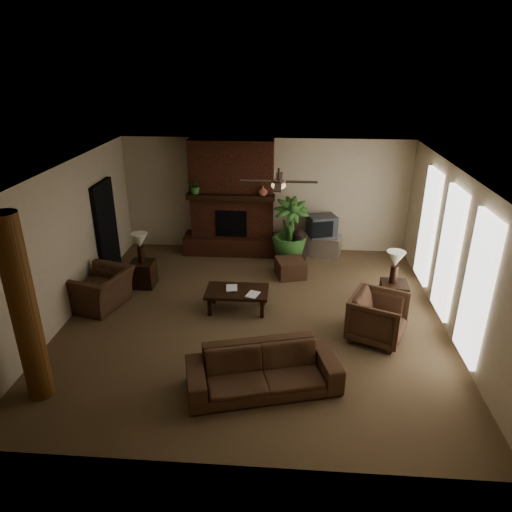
# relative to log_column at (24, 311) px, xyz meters

# --- Properties ---
(room_shell) EXTENTS (7.00, 7.00, 7.00)m
(room_shell) POSITION_rel_log_column_xyz_m (2.95, 2.40, 0.00)
(room_shell) COLOR brown
(room_shell) RESTS_ON ground
(fireplace) EXTENTS (2.40, 0.70, 2.80)m
(fireplace) POSITION_rel_log_column_xyz_m (2.15, 5.62, -0.24)
(fireplace) COLOR #502415
(fireplace) RESTS_ON ground
(windows) EXTENTS (0.08, 3.65, 2.35)m
(windows) POSITION_rel_log_column_xyz_m (6.40, 2.60, -0.05)
(windows) COLOR white
(windows) RESTS_ON ground
(log_column) EXTENTS (0.36, 0.36, 2.80)m
(log_column) POSITION_rel_log_column_xyz_m (0.00, 0.00, 0.00)
(log_column) COLOR brown
(log_column) RESTS_ON ground
(doorway) EXTENTS (0.10, 1.00, 2.10)m
(doorway) POSITION_rel_log_column_xyz_m (-0.49, 4.20, -0.35)
(doorway) COLOR black
(doorway) RESTS_ON ground
(ceiling_fan) EXTENTS (1.35, 1.35, 0.37)m
(ceiling_fan) POSITION_rel_log_column_xyz_m (3.35, 2.70, 1.13)
(ceiling_fan) COLOR #311F16
(ceiling_fan) RESTS_ON ceiling
(sofa) EXTENTS (2.33, 1.21, 0.87)m
(sofa) POSITION_rel_log_column_xyz_m (3.24, 0.37, -0.96)
(sofa) COLOR #49301F
(sofa) RESTS_ON ground
(armchair_left) EXTENTS (1.00, 1.27, 0.97)m
(armchair_left) POSITION_rel_log_column_xyz_m (-0.11, 2.64, -0.91)
(armchair_left) COLOR #49301F
(armchair_left) RESTS_ON ground
(armchair_right) EXTENTS (1.12, 1.15, 0.92)m
(armchair_right) POSITION_rel_log_column_xyz_m (5.14, 1.85, -0.94)
(armchair_right) COLOR #49301F
(armchair_right) RESTS_ON ground
(coffee_table) EXTENTS (1.20, 0.70, 0.43)m
(coffee_table) POSITION_rel_log_column_xyz_m (2.59, 2.66, -1.03)
(coffee_table) COLOR black
(coffee_table) RESTS_ON ground
(ottoman) EXTENTS (0.74, 0.74, 0.40)m
(ottoman) POSITION_rel_log_column_xyz_m (3.62, 4.26, -1.20)
(ottoman) COLOR #49301F
(ottoman) RESTS_ON ground
(tv_stand) EXTENTS (0.94, 0.69, 0.50)m
(tv_stand) POSITION_rel_log_column_xyz_m (4.41, 5.55, -1.15)
(tv_stand) COLOR silver
(tv_stand) RESTS_ON ground
(tv) EXTENTS (0.76, 0.68, 0.52)m
(tv) POSITION_rel_log_column_xyz_m (4.36, 5.54, -0.64)
(tv) COLOR #38383A
(tv) RESTS_ON tv_stand
(floor_vase) EXTENTS (0.34, 0.34, 0.77)m
(floor_vase) POSITION_rel_log_column_xyz_m (3.82, 5.16, -0.97)
(floor_vase) COLOR black
(floor_vase) RESTS_ON ground
(floor_plant) EXTENTS (1.25, 1.71, 0.86)m
(floor_plant) POSITION_rel_log_column_xyz_m (3.58, 5.16, -0.97)
(floor_plant) COLOR #335E25
(floor_plant) RESTS_ON ground
(side_table_left) EXTENTS (0.51, 0.51, 0.55)m
(side_table_left) POSITION_rel_log_column_xyz_m (0.46, 3.56, -1.12)
(side_table_left) COLOR black
(side_table_left) RESTS_ON ground
(lamp_left) EXTENTS (0.38, 0.38, 0.65)m
(lamp_left) POSITION_rel_log_column_xyz_m (0.46, 3.56, -0.40)
(lamp_left) COLOR #311F16
(lamp_left) RESTS_ON side_table_left
(side_table_right) EXTENTS (0.53, 0.53, 0.55)m
(side_table_right) POSITION_rel_log_column_xyz_m (5.63, 2.95, -1.12)
(side_table_right) COLOR black
(side_table_right) RESTS_ON ground
(lamp_right) EXTENTS (0.44, 0.44, 0.65)m
(lamp_right) POSITION_rel_log_column_xyz_m (5.59, 2.97, -0.40)
(lamp_right) COLOR #311F16
(lamp_right) RESTS_ON side_table_right
(mantel_plant) EXTENTS (0.39, 0.43, 0.33)m
(mantel_plant) POSITION_rel_log_column_xyz_m (1.32, 5.36, 0.32)
(mantel_plant) COLOR #335E25
(mantel_plant) RESTS_ON fireplace
(mantel_vase) EXTENTS (0.28, 0.29, 0.22)m
(mantel_vase) POSITION_rel_log_column_xyz_m (2.92, 5.34, 0.27)
(mantel_vase) COLOR #98503C
(mantel_vase) RESTS_ON fireplace
(book_a) EXTENTS (0.22, 0.05, 0.29)m
(book_a) POSITION_rel_log_column_xyz_m (2.38, 2.70, -0.83)
(book_a) COLOR #999999
(book_a) RESTS_ON coffee_table
(book_b) EXTENTS (0.21, 0.09, 0.29)m
(book_b) POSITION_rel_log_column_xyz_m (2.81, 2.52, -0.82)
(book_b) COLOR #999999
(book_b) RESTS_ON coffee_table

